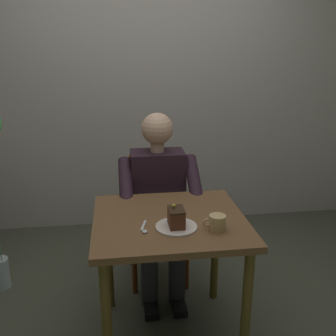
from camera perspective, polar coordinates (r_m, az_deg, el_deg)
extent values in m
plane|color=#4A4E3D|center=(2.49, 0.20, -23.36)|extent=(14.00, 14.00, 0.00)
cube|color=#BDB3AA|center=(3.50, -3.57, 15.41)|extent=(6.40, 0.12, 3.00)
cube|color=brown|center=(2.08, 0.22, -7.88)|extent=(0.81, 0.74, 0.04)
cylinder|color=brown|center=(2.09, 11.53, -20.03)|extent=(0.05, 0.05, 0.74)
cylinder|color=brown|center=(2.01, -9.07, -21.82)|extent=(0.05, 0.05, 0.74)
cylinder|color=brown|center=(2.59, 7.02, -11.79)|extent=(0.05, 0.05, 0.74)
cylinder|color=brown|center=(2.52, -8.83, -12.79)|extent=(0.05, 0.05, 0.74)
cube|color=maroon|center=(2.77, -1.54, -8.59)|extent=(0.42, 0.42, 0.04)
cube|color=maroon|center=(2.85, -2.00, -2.48)|extent=(0.38, 0.04, 0.45)
cylinder|color=maroon|center=(2.74, 2.77, -13.86)|extent=(0.04, 0.04, 0.41)
cylinder|color=maroon|center=(2.70, -4.99, -14.36)|extent=(0.04, 0.04, 0.41)
cylinder|color=maroon|center=(3.05, 1.54, -10.36)|extent=(0.04, 0.04, 0.41)
cylinder|color=maroon|center=(3.02, -5.35, -10.75)|extent=(0.04, 0.04, 0.41)
cube|color=#2E1B26|center=(2.64, -1.55, -3.17)|extent=(0.36, 0.22, 0.54)
sphere|color=#DBAB8A|center=(2.52, -1.63, 5.84)|extent=(0.21, 0.21, 0.21)
cylinder|color=#DBAB8A|center=(2.55, -1.60, 3.10)|extent=(0.09, 0.09, 0.06)
cylinder|color=#2E1B26|center=(2.50, 3.80, -1.53)|extent=(0.08, 0.33, 0.26)
sphere|color=#DBAB8A|center=(2.39, 4.50, -5.20)|extent=(0.09, 0.09, 0.09)
cylinder|color=#2E1B26|center=(2.45, -6.33, -1.98)|extent=(0.08, 0.33, 0.26)
sphere|color=#DBAB8A|center=(2.34, -6.12, -5.75)|extent=(0.09, 0.09, 0.09)
cylinder|color=#2D2E32|center=(2.66, 0.75, -9.80)|extent=(0.13, 0.38, 0.14)
cylinder|color=#2D2E32|center=(2.64, -3.18, -10.03)|extent=(0.13, 0.38, 0.14)
cylinder|color=#2D2E32|center=(2.62, 1.33, -15.79)|extent=(0.11, 0.11, 0.39)
cube|color=black|center=(2.67, 1.51, -19.55)|extent=(0.09, 0.22, 0.05)
cylinder|color=#2D2E32|center=(2.60, -2.76, -16.07)|extent=(0.11, 0.11, 0.39)
cube|color=black|center=(2.65, -2.58, -19.86)|extent=(0.09, 0.22, 0.05)
cylinder|color=silver|center=(1.97, 1.23, -8.72)|extent=(0.21, 0.21, 0.01)
cube|color=#592E1B|center=(1.95, 1.24, -7.45)|extent=(0.08, 0.11, 0.09)
cube|color=#2F2011|center=(1.93, 1.25, -6.18)|extent=(0.08, 0.11, 0.01)
sphere|color=gold|center=(1.94, 0.83, -5.62)|extent=(0.02, 0.02, 0.02)
cylinder|color=tan|center=(1.95, 7.34, -8.07)|extent=(0.08, 0.08, 0.08)
torus|color=tan|center=(1.93, 5.79, -8.08)|extent=(0.05, 0.01, 0.05)
cylinder|color=black|center=(1.93, 7.38, -7.17)|extent=(0.07, 0.07, 0.01)
cube|color=silver|center=(1.99, -3.64, -8.50)|extent=(0.04, 0.11, 0.01)
ellipsoid|color=silver|center=(1.93, -3.49, -9.36)|extent=(0.03, 0.04, 0.01)
cylinder|color=#B2C1C6|center=(3.04, -23.57, -14.11)|extent=(0.12, 0.12, 0.22)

